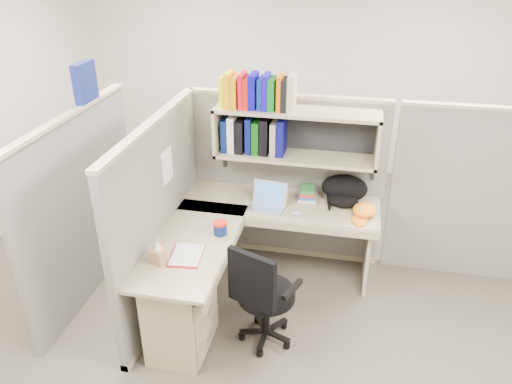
% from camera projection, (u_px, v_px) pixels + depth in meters
% --- Properties ---
extents(ground, '(6.00, 6.00, 0.00)m').
position_uv_depth(ground, '(268.00, 309.00, 4.28)').
color(ground, '#39342C').
rests_on(ground, ground).
extents(room_shell, '(6.00, 6.00, 6.00)m').
position_uv_depth(room_shell, '(270.00, 131.00, 3.53)').
color(room_shell, '#B1ACA0').
rests_on(room_shell, ground).
extents(cubicle, '(3.79, 1.84, 1.95)m').
position_uv_depth(cubicle, '(237.00, 187.00, 4.32)').
color(cubicle, '#5F5F5A').
rests_on(cubicle, ground).
extents(desk, '(1.74, 1.75, 0.73)m').
position_uv_depth(desk, '(210.00, 282.00, 3.90)').
color(desk, gray).
rests_on(desk, ground).
extents(laptop, '(0.34, 0.34, 0.22)m').
position_uv_depth(laptop, '(267.00, 197.00, 4.30)').
color(laptop, silver).
rests_on(laptop, desk).
extents(backpack, '(0.45, 0.37, 0.24)m').
position_uv_depth(backpack, '(344.00, 191.00, 4.39)').
color(backpack, black).
rests_on(backpack, desk).
extents(orange_cap, '(0.26, 0.28, 0.11)m').
position_uv_depth(orange_cap, '(365.00, 210.00, 4.22)').
color(orange_cap, orange).
rests_on(orange_cap, desk).
extents(snack_canister, '(0.11, 0.11, 0.11)m').
position_uv_depth(snack_canister, '(220.00, 228.00, 3.96)').
color(snack_canister, '#0E1E53').
rests_on(snack_canister, desk).
extents(tissue_box, '(0.14, 0.14, 0.18)m').
position_uv_depth(tissue_box, '(158.00, 252.00, 3.61)').
color(tissue_box, '#A57E5E').
rests_on(tissue_box, desk).
extents(mouse, '(0.10, 0.08, 0.03)m').
position_uv_depth(mouse, '(297.00, 213.00, 4.24)').
color(mouse, '#8CA2C6').
rests_on(mouse, desk).
extents(paper_cup, '(0.08, 0.08, 0.09)m').
position_uv_depth(paper_cup, '(284.00, 194.00, 4.49)').
color(paper_cup, silver).
rests_on(paper_cup, desk).
extents(book_stack, '(0.17, 0.22, 0.10)m').
position_uv_depth(book_stack, '(307.00, 193.00, 4.50)').
color(book_stack, gray).
rests_on(book_stack, desk).
extents(loose_paper, '(0.25, 0.31, 0.00)m').
position_uv_depth(loose_paper, '(187.00, 254.00, 3.73)').
color(loose_paper, white).
rests_on(loose_paper, desk).
extents(task_chair, '(0.53, 0.50, 0.92)m').
position_uv_depth(task_chair, '(263.00, 310.00, 3.78)').
color(task_chair, black).
rests_on(task_chair, ground).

